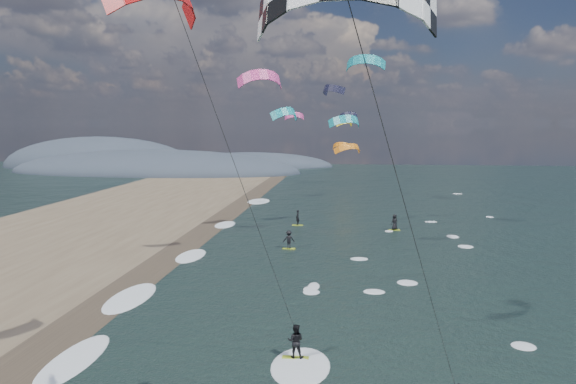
# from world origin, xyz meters

# --- Properties ---
(wet_sand_strip) EXTENTS (3.00, 240.00, 0.00)m
(wet_sand_strip) POSITION_xyz_m (-12.00, 10.00, 0.00)
(wet_sand_strip) COLOR #382D23
(wet_sand_strip) RESTS_ON ground
(coastal_hills) EXTENTS (80.00, 41.00, 15.00)m
(coastal_hills) POSITION_xyz_m (-44.84, 107.86, 0.00)
(coastal_hills) COLOR #3D4756
(coastal_hills) RESTS_ON ground
(kitesurfer_near_a) EXTENTS (7.74, 8.35, 14.71)m
(kitesurfer_near_a) POSITION_xyz_m (2.80, -3.17, 11.06)
(kitesurfer_near_a) COLOR #A8C422
(kitesurfer_near_a) RESTS_ON ground
(kitesurfer_near_b) EXTENTS (6.67, 9.15, 15.81)m
(kitesurfer_near_b) POSITION_xyz_m (-2.42, 3.05, 10.12)
(kitesurfer_near_b) COLOR #A8C422
(kitesurfer_near_b) RESTS_ON ground
(far_kitesurfers) EXTENTS (10.95, 11.78, 1.60)m
(far_kitesurfers) POSITION_xyz_m (0.20, 34.65, 0.80)
(far_kitesurfers) COLOR #A8C422
(far_kitesurfers) RESTS_ON ground
(bg_kite_field) EXTENTS (12.30, 73.85, 10.21)m
(bg_kite_field) POSITION_xyz_m (0.18, 56.63, 11.54)
(bg_kite_field) COLOR yellow
(bg_kite_field) RESTS_ON ground
(shoreline_surf) EXTENTS (2.40, 79.40, 0.11)m
(shoreline_surf) POSITION_xyz_m (-10.80, 14.75, 0.00)
(shoreline_surf) COLOR white
(shoreline_surf) RESTS_ON ground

